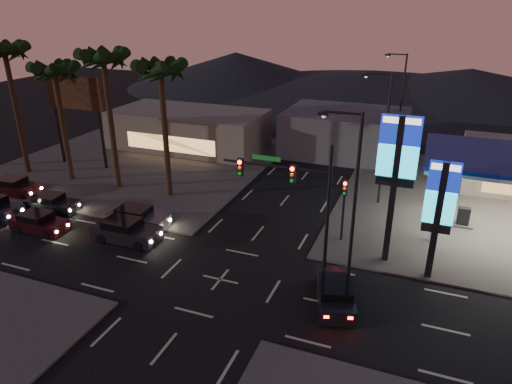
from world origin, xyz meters
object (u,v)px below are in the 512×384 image
at_px(car_lane_a_front, 126,231).
at_px(car_lane_b_rear, 14,187).
at_px(car_lane_b_front, 137,218).
at_px(suv_station, 335,293).
at_px(pylon_sign_short, 440,203).
at_px(car_lane_a_mid, 39,223).
at_px(pylon_sign_tall, 397,162).
at_px(traffic_signal_mast, 297,192).
at_px(car_lane_b_mid, 52,203).

distance_m(car_lane_a_front, car_lane_b_rear, 13.62).
bearing_deg(car_lane_b_front, suv_station, -14.25).
relative_size(pylon_sign_short, car_lane_b_front, 1.55).
relative_size(car_lane_a_mid, car_lane_b_rear, 0.90).
distance_m(pylon_sign_tall, car_lane_a_front, 17.60).
bearing_deg(car_lane_b_front, car_lane_b_rear, 174.27).
relative_size(car_lane_a_front, car_lane_b_front, 1.02).
distance_m(pylon_sign_short, car_lane_a_mid, 25.74).
xyz_separation_m(traffic_signal_mast, suv_station, (2.76, -1.84, -4.58)).
distance_m(traffic_signal_mast, car_lane_a_front, 12.39).
bearing_deg(pylon_sign_tall, car_lane_b_rear, -179.37).
bearing_deg(car_lane_a_front, pylon_sign_short, 7.70).
relative_size(pylon_sign_tall, pylon_sign_short, 1.29).
relative_size(pylon_sign_tall, car_lane_b_rear, 2.01).
xyz_separation_m(pylon_sign_short, traffic_signal_mast, (-7.24, -2.51, 0.57)).
distance_m(pylon_sign_short, car_lane_a_front, 19.35).
bearing_deg(car_lane_b_rear, car_lane_a_front, -13.66).
distance_m(pylon_sign_tall, car_lane_b_mid, 25.00).
bearing_deg(car_lane_b_rear, car_lane_a_mid, -31.72).
bearing_deg(pylon_sign_short, car_lane_a_mid, -171.98).
bearing_deg(car_lane_b_front, traffic_signal_mast, -9.04).
distance_m(car_lane_a_mid, suv_station, 20.71).
relative_size(traffic_signal_mast, car_lane_b_mid, 1.94).
distance_m(car_lane_a_mid, car_lane_b_rear, 8.04).
xyz_separation_m(traffic_signal_mast, car_lane_a_front, (-11.53, -0.03, -4.54)).
xyz_separation_m(car_lane_a_mid, suv_station, (20.69, -0.80, 0.04)).
bearing_deg(traffic_signal_mast, pylon_sign_short, 19.13).
xyz_separation_m(car_lane_b_front, car_lane_b_mid, (-7.56, -0.09, -0.07)).
bearing_deg(car_lane_a_mid, traffic_signal_mast, 3.31).
bearing_deg(car_lane_b_mid, car_lane_b_front, 0.68).
bearing_deg(traffic_signal_mast, suv_station, -33.63).
relative_size(pylon_sign_tall, car_lane_a_front, 1.95).
bearing_deg(pylon_sign_short, car_lane_b_mid, -178.51).
relative_size(car_lane_b_front, car_lane_b_mid, 1.10).
bearing_deg(car_lane_a_front, traffic_signal_mast, 0.14).
bearing_deg(car_lane_b_rear, pylon_sign_tall, 0.63).
bearing_deg(car_lane_a_mid, pylon_sign_short, 8.02).
bearing_deg(car_lane_a_mid, pylon_sign_tall, 11.34).
bearing_deg(pylon_sign_tall, car_lane_b_mid, -176.00).
height_order(car_lane_b_front, car_lane_b_rear, car_lane_b_front).
xyz_separation_m(pylon_sign_short, car_lane_a_mid, (-25.17, -3.55, -4.05)).
xyz_separation_m(car_lane_a_front, car_lane_b_mid, (-8.00, 1.84, -0.08)).
relative_size(pylon_sign_tall, car_lane_b_mid, 2.19).
distance_m(traffic_signal_mast, car_lane_b_front, 12.95).
relative_size(car_lane_a_mid, suv_station, 0.89).
height_order(car_lane_a_mid, car_lane_b_front, car_lane_b_front).
bearing_deg(pylon_sign_short, pylon_sign_tall, 158.20).
relative_size(traffic_signal_mast, car_lane_b_front, 1.77).
bearing_deg(pylon_sign_tall, car_lane_a_mid, -168.66).
bearing_deg(suv_station, car_lane_a_front, 172.78).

